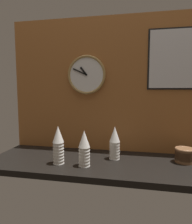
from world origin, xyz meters
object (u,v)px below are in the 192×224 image
cup_stack_center_left (58,145)px  wall_clock (86,75)px  cup_stack_center_right (115,143)px  cup_stack_center (84,148)px  menu_board (173,59)px  bowl_stack_far_right (184,155)px

cup_stack_center_left → wall_clock: 59.82cm
cup_stack_center_left → wall_clock: bearing=72.2°
cup_stack_center_left → cup_stack_center_right: (35.55, 16.09, -1.01)cm
cup_stack_center → wall_clock: size_ratio=0.75×
cup_stack_center → menu_board: size_ratio=0.52×
cup_stack_center_right → wall_clock: size_ratio=0.75×
cup_stack_center_right → cup_stack_center: size_ratio=1.00×
cup_stack_center_left → menu_board: menu_board is taller
menu_board → cup_stack_center: bearing=-148.2°
bowl_stack_far_right → menu_board: bearing=111.8°
cup_stack_center_left → bowl_stack_far_right: size_ratio=2.01×
menu_board → cup_stack_center_left: bearing=-155.2°
cup_stack_center → wall_clock: bearing=101.2°
cup_stack_center_right → wall_clock: bearing=143.7°
cup_stack_center_right → menu_board: menu_board is taller
cup_stack_center_left → cup_stack_center: size_ratio=1.09×
bowl_stack_far_right → menu_board: (-6.73, 16.81, 65.74)cm
cup_stack_center → menu_board: menu_board is taller
cup_stack_center_left → wall_clock: (10.94, 34.13, 47.89)cm
menu_board → bowl_stack_far_right: bearing=-68.2°
bowl_stack_far_right → cup_stack_center: bearing=-163.5°
cup_stack_center → bowl_stack_far_right: size_ratio=1.85×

